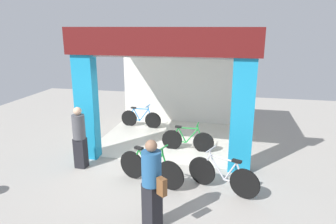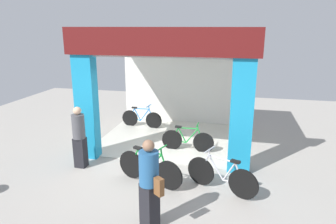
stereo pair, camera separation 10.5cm
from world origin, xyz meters
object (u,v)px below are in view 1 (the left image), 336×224
bicycle_parked_0 (150,168)px  pedestrian_1 (80,137)px  bicycle_inside_1 (141,118)px  bicycle_parked_1 (223,176)px  pedestrian_0 (152,184)px  bicycle_inside_0 (187,140)px

bicycle_parked_0 → pedestrian_1: 2.06m
bicycle_inside_1 → bicycle_parked_0: bearing=-70.0°
bicycle_parked_1 → pedestrian_0: 2.00m
bicycle_inside_0 → pedestrian_0: pedestrian_0 is taller
bicycle_parked_1 → pedestrian_0: (-1.17, -1.54, 0.50)m
bicycle_inside_0 → bicycle_parked_0: (-0.54, -2.08, 0.04)m
bicycle_parked_0 → pedestrian_0: 1.67m
bicycle_parked_0 → pedestrian_1: (-1.96, 0.46, 0.43)m
bicycle_parked_1 → pedestrian_1: size_ratio=0.98×
bicycle_inside_0 → bicycle_parked_1: bicycle_parked_1 is taller
bicycle_inside_0 → pedestrian_1: 3.02m
bicycle_parked_0 → pedestrian_0: size_ratio=0.98×
bicycle_inside_1 → pedestrian_0: size_ratio=0.90×
pedestrian_0 → pedestrian_1: (-2.42, 1.99, -0.05)m
bicycle_parked_0 → pedestrian_1: bearing=166.8°
bicycle_inside_1 → bicycle_parked_0: bicycle_parked_0 is taller
pedestrian_0 → bicycle_parked_0: bearing=106.6°
bicycle_inside_0 → pedestrian_1: bearing=-147.1°
bicycle_inside_0 → bicycle_parked_0: 2.15m
bicycle_inside_0 → bicycle_parked_0: bearing=-104.6°
bicycle_inside_1 → bicycle_parked_1: bicycle_parked_1 is taller
bicycle_inside_0 → bicycle_parked_1: 2.34m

